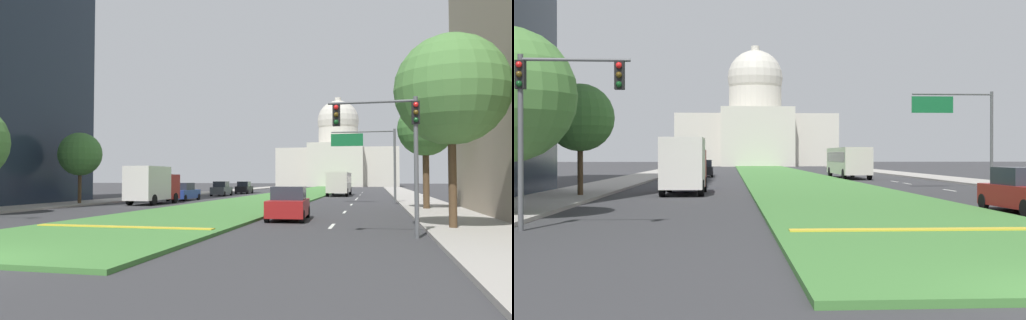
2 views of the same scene
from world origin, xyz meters
The scene contains 18 objects.
ground_plane centered at (0.00, 66.14, 0.00)m, with size 291.03×291.03×0.00m, color #333335.
grass_median centered at (0.00, 59.53, 0.07)m, with size 8.84×119.06×0.14m, color #427A38.
median_curb_nose centered at (0.00, 8.69, 0.16)m, with size 7.96×0.50×0.04m, color gold.
lane_dashes_right centered at (8.34, 39.66, 0.00)m, with size 0.16×57.38×0.01m.
sidewalk_left centered at (-14.26, 52.92, 0.07)m, with size 4.00×119.06×0.15m, color #9E9991.
sidewalk_right centered at (14.26, 52.92, 0.07)m, with size 4.00×119.06×0.15m, color #9E9991.
capitol_building centered at (0.00, 131.48, 8.23)m, with size 33.00×24.11×25.68m.
traffic_light_near_right centered at (10.91, 8.76, 3.80)m, with size 3.34×0.35×5.20m.
overhead_guide_sign centered at (9.88, 33.81, 4.65)m, with size 5.57×0.20×6.50m.
street_tree_right_near centered at (13.42, 11.76, 5.91)m, with size 4.68×4.68×8.27m.
street_tree_left_mid centered at (-13.43, 25.74, 4.20)m, with size 3.57×3.57×5.99m.
street_tree_right_mid centered at (13.67, 25.15, 5.56)m, with size 3.75×3.75×7.48m.
sedan_lead_stopped centered at (5.83, 15.57, 0.82)m, with size 2.21×4.47×1.76m.
sedan_midblock centered at (-8.23, 35.43, 0.82)m, with size 1.99×4.48×1.76m.
sedan_distant centered at (-8.63, 49.00, 0.84)m, with size 2.05×4.55×1.82m.
sedan_far_horizon centered at (-8.23, 58.55, 0.82)m, with size 2.04×4.36×1.75m.
box_truck_delivery centered at (-8.19, 28.37, 1.68)m, with size 2.40×6.40×3.20m.
city_bus centered at (5.83, 53.54, 1.77)m, with size 2.62×11.00×2.95m.
Camera 1 is at (10.29, -9.89, 2.18)m, focal length 34.20 mm.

